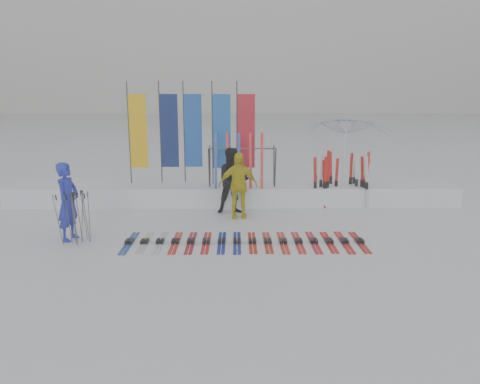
{
  "coord_description": "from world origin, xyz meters",
  "views": [
    {
      "loc": [
        0.08,
        -9.96,
        3.56
      ],
      "look_at": [
        0.2,
        1.6,
        1.0
      ],
      "focal_mm": 35.0,
      "sensor_mm": 36.0,
      "label": 1
    }
  ],
  "objects_px": {
    "person_black": "(233,181)",
    "person_yellow": "(238,185)",
    "person_blue": "(68,202)",
    "ski_row": "(244,241)",
    "ski_rack": "(242,161)",
    "tent_canopy": "(345,155)"
  },
  "relations": [
    {
      "from": "person_black",
      "to": "ski_rack",
      "type": "bearing_deg",
      "value": 63.47
    },
    {
      "from": "person_yellow",
      "to": "ski_rack",
      "type": "bearing_deg",
      "value": 78.31
    },
    {
      "from": "ski_rack",
      "to": "person_yellow",
      "type": "bearing_deg",
      "value": -95.49
    },
    {
      "from": "person_yellow",
      "to": "ski_row",
      "type": "distance_m",
      "value": 2.44
    },
    {
      "from": "person_yellow",
      "to": "ski_rack",
      "type": "height_order",
      "value": "person_yellow"
    },
    {
      "from": "person_blue",
      "to": "ski_rack",
      "type": "bearing_deg",
      "value": -39.58
    },
    {
      "from": "person_black",
      "to": "person_yellow",
      "type": "relative_size",
      "value": 1.03
    },
    {
      "from": "person_black",
      "to": "ski_rack",
      "type": "xyz_separation_m",
      "value": [
        0.28,
        0.9,
        0.43
      ]
    },
    {
      "from": "ski_row",
      "to": "tent_canopy",
      "type": "bearing_deg",
      "value": 56.11
    },
    {
      "from": "person_yellow",
      "to": "ski_rack",
      "type": "relative_size",
      "value": 0.91
    },
    {
      "from": "tent_canopy",
      "to": "ski_rack",
      "type": "bearing_deg",
      "value": -155.26
    },
    {
      "from": "person_blue",
      "to": "ski_row",
      "type": "height_order",
      "value": "person_blue"
    },
    {
      "from": "person_blue",
      "to": "person_black",
      "type": "relative_size",
      "value": 0.98
    },
    {
      "from": "tent_canopy",
      "to": "person_yellow",
      "type": "bearing_deg",
      "value": -140.63
    },
    {
      "from": "person_black",
      "to": "ski_rack",
      "type": "distance_m",
      "value": 1.03
    },
    {
      "from": "person_black",
      "to": "person_blue",
      "type": "bearing_deg",
      "value": -157.21
    },
    {
      "from": "person_blue",
      "to": "ski_row",
      "type": "distance_m",
      "value": 4.28
    },
    {
      "from": "ski_row",
      "to": "ski_rack",
      "type": "bearing_deg",
      "value": 89.93
    },
    {
      "from": "person_blue",
      "to": "person_yellow",
      "type": "height_order",
      "value": "person_blue"
    },
    {
      "from": "person_blue",
      "to": "tent_canopy",
      "type": "xyz_separation_m",
      "value": [
        7.72,
        4.99,
        0.41
      ]
    },
    {
      "from": "person_yellow",
      "to": "ski_rack",
      "type": "xyz_separation_m",
      "value": [
        0.13,
        1.38,
        0.46
      ]
    },
    {
      "from": "ski_row",
      "to": "ski_rack",
      "type": "relative_size",
      "value": 2.75
    }
  ]
}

